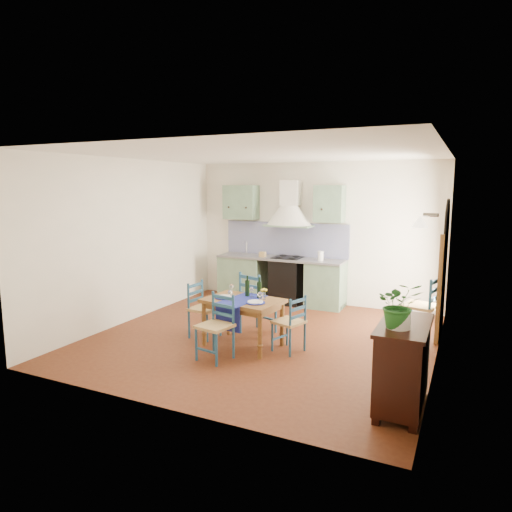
{
  "coord_description": "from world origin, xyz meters",
  "views": [
    {
      "loc": [
        2.81,
        -6.2,
        2.35
      ],
      "look_at": [
        -0.25,
        0.3,
        1.23
      ],
      "focal_mm": 32.0,
      "sensor_mm": 36.0,
      "label": 1
    }
  ],
  "objects_px": {
    "potted_plant": "(399,305)",
    "dining_table": "(243,305)",
    "sideboard": "(402,363)",
    "chair_near": "(216,326)"
  },
  "relations": [
    {
      "from": "dining_table",
      "to": "potted_plant",
      "type": "relative_size",
      "value": 2.49
    },
    {
      "from": "dining_table",
      "to": "sideboard",
      "type": "distance_m",
      "value": 2.58
    },
    {
      "from": "dining_table",
      "to": "potted_plant",
      "type": "distance_m",
      "value": 2.68
    },
    {
      "from": "chair_near",
      "to": "sideboard",
      "type": "bearing_deg",
      "value": -8.82
    },
    {
      "from": "dining_table",
      "to": "sideboard",
      "type": "height_order",
      "value": "dining_table"
    },
    {
      "from": "potted_plant",
      "to": "dining_table",
      "type": "bearing_deg",
      "value": 153.23
    },
    {
      "from": "dining_table",
      "to": "chair_near",
      "type": "xyz_separation_m",
      "value": [
        -0.1,
        -0.61,
        -0.16
      ]
    },
    {
      "from": "sideboard",
      "to": "potted_plant",
      "type": "bearing_deg",
      "value": -101.47
    },
    {
      "from": "dining_table",
      "to": "potted_plant",
      "type": "bearing_deg",
      "value": -26.77
    },
    {
      "from": "sideboard",
      "to": "chair_near",
      "type": "bearing_deg",
      "value": 171.18
    }
  ]
}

